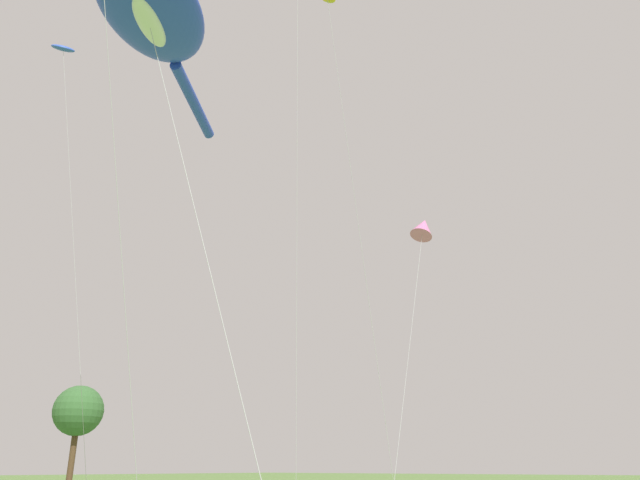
{
  "coord_description": "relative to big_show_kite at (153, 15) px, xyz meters",
  "views": [
    {
      "loc": [
        -9.69,
        3.41,
        1.73
      ],
      "look_at": [
        2.44,
        12.85,
        7.51
      ],
      "focal_mm": 34.01,
      "sensor_mm": 36.0,
      "label": 1
    }
  ],
  "objects": [
    {
      "name": "tree_oak_right",
      "position": [
        28.74,
        49.23,
        -9.59
      ],
      "size": [
        5.54,
        5.54,
        10.48
      ],
      "color": "#513823",
      "rests_on": "ground"
    },
    {
      "name": "small_kite_tiny_distant",
      "position": [
        7.57,
        -0.45,
        5.38
      ],
      "size": [
        1.85,
        1.26,
        25.36
      ],
      "rotation": [
        0.0,
        0.0,
        1.34
      ],
      "color": "orange",
      "rests_on": "ground"
    },
    {
      "name": "big_show_kite",
      "position": [
        0.0,
        0.0,
        0.0
      ],
      "size": [
        10.66,
        10.35,
        17.93
      ],
      "rotation": [
        0.0,
        0.0,
        -2.56
      ],
      "color": "blue",
      "rests_on": "ground"
    },
    {
      "name": "small_kite_delta_white",
      "position": [
        3.09,
        13.07,
        6.47
      ],
      "size": [
        3.98,
        3.72,
        24.26
      ],
      "rotation": [
        0.0,
        0.0,
        -0.49
      ],
      "color": "blue",
      "rests_on": "ground"
    },
    {
      "name": "small_kite_streamer_purple",
      "position": [
        7.75,
        -2.22,
        4.43
      ],
      "size": [
        4.99,
        0.73,
        22.38
      ],
      "rotation": [
        0.0,
        0.0,
        2.9
      ],
      "color": "yellow",
      "rests_on": "ground"
    },
    {
      "name": "small_kite_stunt_black",
      "position": [
        12.66,
        -3.79,
        -5.35
      ],
      "size": [
        5.45,
        1.26,
        12.51
      ],
      "rotation": [
        0.0,
        0.0,
        -1.79
      ],
      "color": "pink",
      "rests_on": "ground"
    }
  ]
}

